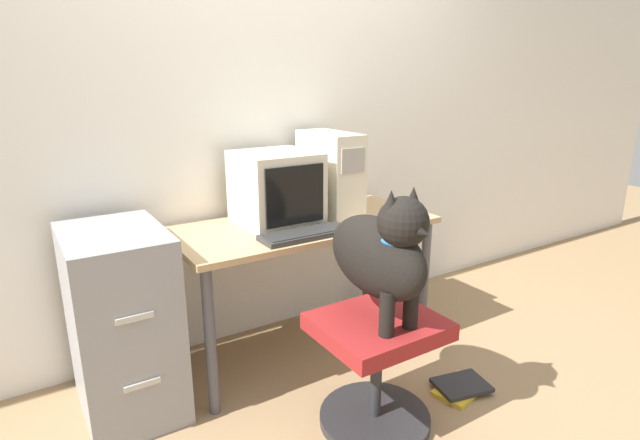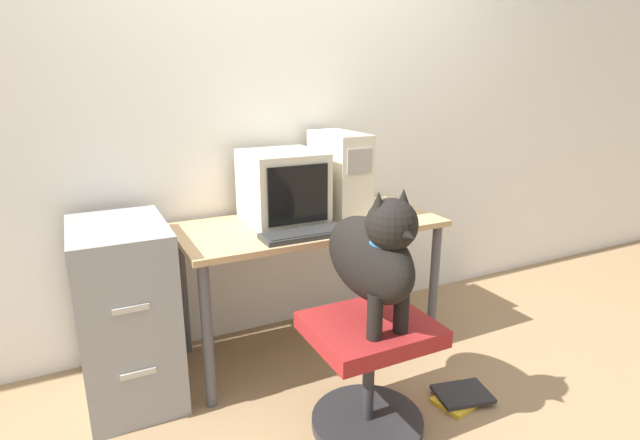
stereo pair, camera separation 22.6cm
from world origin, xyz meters
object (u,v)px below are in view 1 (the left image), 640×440
crt_monitor (276,188)px  office_chair (377,363)px  filing_cabinet (123,322)px  dog (382,252)px  book_stack_floor (461,387)px  keyboard (306,234)px  pc_tower (330,173)px

crt_monitor → office_chair: (0.06, -0.77, -0.62)m
crt_monitor → filing_cabinet: 0.95m
dog → filing_cabinet: 1.18m
office_chair → book_stack_floor: 0.56m
crt_monitor → keyboard: (0.00, -0.29, -0.17)m
pc_tower → keyboard: size_ratio=0.99×
dog → book_stack_floor: dog is taller
pc_tower → dog: bearing=-109.4°
pc_tower → book_stack_floor: bearing=-75.8°
dog → book_stack_floor: 0.91m
pc_tower → filing_cabinet: 1.27m
keyboard → dog: (0.05, -0.49, 0.05)m
crt_monitor → book_stack_floor: bearing=-56.3°
office_chair → dog: 0.50m
crt_monitor → keyboard: crt_monitor is taller
keyboard → crt_monitor: bearing=90.8°
dog → crt_monitor: bearing=94.2°
pc_tower → office_chair: size_ratio=0.89×
keyboard → pc_tower: bearing=41.9°
pc_tower → office_chair: pc_tower is taller
office_chair → dog: (0.00, -0.01, 0.50)m
crt_monitor → pc_tower: (0.34, 0.01, 0.04)m
pc_tower → book_stack_floor: size_ratio=1.51×
filing_cabinet → dog: bearing=-38.8°
office_chair → keyboard: bearing=96.2°
book_stack_floor → crt_monitor: bearing=123.7°
dog → pc_tower: bearing=70.6°
keyboard → office_chair: keyboard is taller
crt_monitor → dog: bearing=-85.8°
pc_tower → keyboard: (-0.33, -0.30, -0.21)m
crt_monitor → filing_cabinet: (-0.81, -0.08, -0.49)m
crt_monitor → office_chair: size_ratio=0.80×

